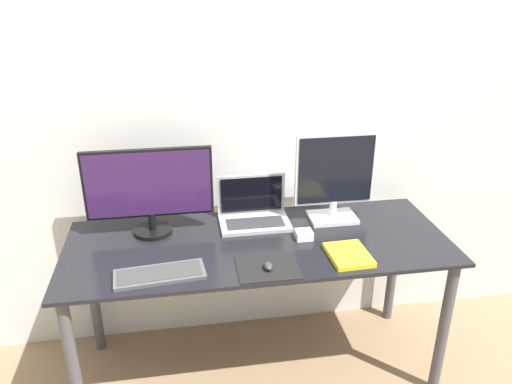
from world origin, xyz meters
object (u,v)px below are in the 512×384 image
object	(u,v)px
monitor_left	(149,189)
book	(349,255)
laptop	(253,211)
mouse	(268,266)
power_brick	(304,235)
monitor_right	(335,177)
keyboard	(160,274)

from	to	relation	value
monitor_left	book	bearing A→B (deg)	-23.38
laptop	mouse	size ratio (longest dim) A/B	5.95
power_brick	book	bearing A→B (deg)	-52.00
laptop	book	world-z (taller)	laptop
monitor_right	mouse	size ratio (longest dim) A/B	7.78
monitor_left	power_brick	size ratio (longest dim) A/B	7.56
mouse	book	size ratio (longest dim) A/B	0.26
book	keyboard	bearing A→B (deg)	-178.64
laptop	power_brick	distance (m)	0.30
monitor_left	monitor_right	size ratio (longest dim) A/B	1.31
monitor_left	power_brick	world-z (taller)	monitor_left
laptop	keyboard	bearing A→B (deg)	-136.78
laptop	book	size ratio (longest dim) A/B	1.56
keyboard	power_brick	bearing A→B (deg)	17.90
laptop	keyboard	size ratio (longest dim) A/B	0.90
mouse	keyboard	bearing A→B (deg)	176.48
power_brick	monitor_right	bearing A→B (deg)	42.23
keyboard	power_brick	distance (m)	0.70
keyboard	power_brick	xyz separation A→B (m)	(0.66, 0.21, 0.01)
mouse	power_brick	xyz separation A→B (m)	(0.22, 0.24, 0.00)
laptop	book	xyz separation A→B (m)	(0.36, -0.41, -0.04)
keyboard	laptop	bearing A→B (deg)	43.22
book	power_brick	xyz separation A→B (m)	(-0.15, 0.20, 0.01)
keyboard	book	xyz separation A→B (m)	(0.82, 0.02, 0.00)
monitor_left	laptop	distance (m)	0.53
monitor_left	book	distance (m)	0.95
keyboard	monitor_right	bearing A→B (deg)	24.41
monitor_left	monitor_right	world-z (taller)	monitor_right
book	laptop	bearing A→B (deg)	131.12
keyboard	monitor_left	bearing A→B (deg)	95.43
keyboard	mouse	bearing A→B (deg)	-3.52
keyboard	book	distance (m)	0.82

